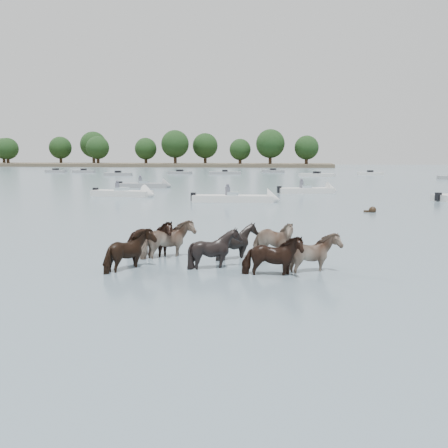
# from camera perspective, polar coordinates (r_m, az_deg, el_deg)

# --- Properties ---
(ground) EXTENTS (400.00, 400.00, 0.00)m
(ground) POSITION_cam_1_polar(r_m,az_deg,el_deg) (14.91, -2.50, -4.97)
(ground) COLOR slate
(ground) RESTS_ON ground
(shoreline) EXTENTS (160.00, 30.00, 1.00)m
(shoreline) POSITION_cam_1_polar(r_m,az_deg,el_deg) (179.77, -14.36, 6.52)
(shoreline) COLOR #4C4233
(shoreline) RESTS_ON ground
(pony_herd) EXTENTS (7.06, 4.02, 1.49)m
(pony_herd) POSITION_cam_1_polar(r_m,az_deg,el_deg) (15.35, -1.04, -2.87)
(pony_herd) COLOR black
(pony_herd) RESTS_ON ground
(swimming_pony) EXTENTS (0.72, 0.44, 0.44)m
(swimming_pony) POSITION_cam_1_polar(r_m,az_deg,el_deg) (30.92, 16.35, 1.48)
(swimming_pony) COLOR black
(swimming_pony) RESTS_ON ground
(motorboat_a) EXTENTS (5.77, 2.47, 1.92)m
(motorboat_a) POSITION_cam_1_polar(r_m,az_deg,el_deg) (42.21, -10.55, 3.39)
(motorboat_a) COLOR silver
(motorboat_a) RESTS_ON ground
(motorboat_b) EXTENTS (6.51, 2.10, 1.92)m
(motorboat_b) POSITION_cam_1_polar(r_m,az_deg,el_deg) (36.50, 2.31, 2.87)
(motorboat_b) COLOR silver
(motorboat_b) RESTS_ON ground
(motorboat_c) EXTENTS (5.58, 3.06, 1.92)m
(motorboat_c) POSITION_cam_1_polar(r_m,az_deg,el_deg) (46.03, 10.15, 3.74)
(motorboat_c) COLOR silver
(motorboat_c) RESTS_ON ground
(motorboat_f) EXTENTS (5.70, 2.20, 1.92)m
(motorboat_f) POSITION_cam_1_polar(r_m,az_deg,el_deg) (53.76, -8.23, 4.33)
(motorboat_f) COLOR gray
(motorboat_f) RESTS_ON ground
(distant_flotilla) EXTENTS (101.58, 30.53, 0.93)m
(distant_flotilla) POSITION_cam_1_polar(r_m,az_deg,el_deg) (89.17, 8.55, 5.62)
(distant_flotilla) COLOR gray
(distant_flotilla) RESTS_ON ground
(treeline) EXTENTS (146.99, 23.02, 12.12)m
(treeline) POSITION_cam_1_polar(r_m,az_deg,el_deg) (178.90, -14.38, 8.49)
(treeline) COLOR #382619
(treeline) RESTS_ON ground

